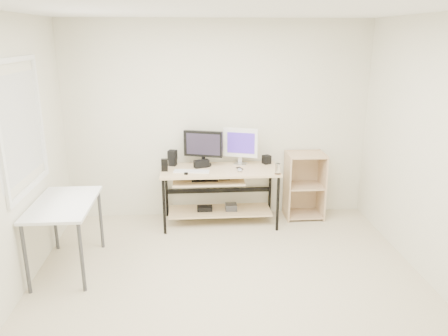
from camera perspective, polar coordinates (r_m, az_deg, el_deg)
The scene contains 16 objects.
room at distance 3.88m, azimuth -1.07°, elevation 0.88°, with size 4.01×4.01×2.62m.
desk at distance 5.66m, azimuth -0.80°, elevation -2.16°, with size 1.50×0.65×0.75m.
side_table at distance 4.80m, azimuth -20.20°, elevation -5.13°, with size 0.60×1.00×0.75m.
shelf_unit at distance 6.02m, azimuth 10.37°, elevation -2.13°, with size 0.50×0.40×0.90m.
black_monitor at distance 5.66m, azimuth -2.75°, elevation 2.88°, with size 0.50×0.21×0.47m.
white_imac at distance 5.72m, azimuth 2.19°, elevation 3.20°, with size 0.45×0.18×0.49m.
keyboard at distance 5.48m, azimuth -4.25°, elevation -0.43°, with size 0.45×0.12×0.02m, color white.
mouse at distance 5.49m, azimuth 2.08°, elevation -0.25°, with size 0.06×0.10×0.04m, color #B0B0B5.
center_speaker at distance 5.65m, azimuth -2.95°, elevation 0.56°, with size 0.19×0.09×0.10m, color black.
speaker_left at distance 5.75m, azimuth -6.74°, elevation 1.36°, with size 0.13×0.13×0.21m.
speaker_right at distance 5.83m, azimuth 5.58°, elevation 1.11°, with size 0.10×0.10×0.11m, color black.
audio_controller at distance 5.53m, azimuth -7.77°, elevation 0.40°, with size 0.08×0.05×0.16m, color black.
volume_puck at distance 5.38m, azimuth -4.98°, elevation -0.74°, with size 0.05×0.05×0.02m, color black.
smartphone at distance 5.60m, azimuth 2.04°, elevation -0.05°, with size 0.06×0.10×0.01m, color black.
coaster at distance 5.42m, azimuth 7.03°, elevation -0.77°, with size 0.08×0.08×0.01m, color #9D6C46.
drinking_glass at distance 5.40m, azimuth 7.06°, elevation -0.08°, with size 0.07×0.07×0.13m, color white.
Camera 1 is at (-0.34, -3.68, 2.39)m, focal length 35.00 mm.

